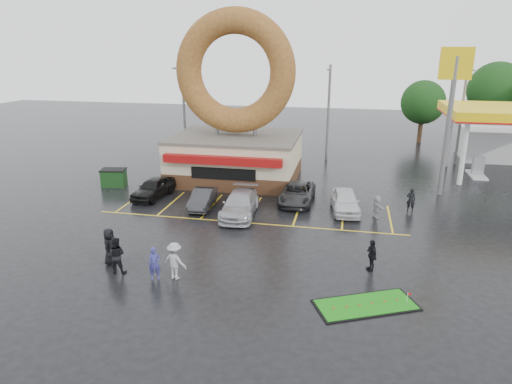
% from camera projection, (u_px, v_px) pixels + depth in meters
% --- Properties ---
extents(ground, '(120.00, 120.00, 0.00)m').
position_uv_depth(ground, '(232.00, 245.00, 25.65)').
color(ground, black).
rests_on(ground, ground).
extents(donut_shop, '(10.20, 8.70, 13.50)m').
position_uv_depth(donut_shop, '(236.00, 126.00, 36.94)').
color(donut_shop, '#472B19').
rests_on(donut_shop, ground).
extents(gas_station, '(12.30, 13.65, 5.90)m').
position_uv_depth(gas_station, '(511.00, 128.00, 40.15)').
color(gas_station, silver).
rests_on(gas_station, ground).
extents(shell_sign, '(2.20, 0.36, 10.60)m').
position_uv_depth(shell_sign, '(452.00, 95.00, 32.05)').
color(shell_sign, slate).
rests_on(shell_sign, ground).
extents(streetlight_left, '(0.40, 2.21, 9.00)m').
position_uv_depth(streetlight_left, '(184.00, 108.00, 44.67)').
color(streetlight_left, slate).
rests_on(streetlight_left, ground).
extents(streetlight_mid, '(0.40, 2.21, 9.00)m').
position_uv_depth(streetlight_mid, '(328.00, 111.00, 42.89)').
color(streetlight_mid, slate).
rests_on(streetlight_mid, ground).
extents(streetlight_right, '(0.40, 2.21, 9.00)m').
position_uv_depth(streetlight_right, '(462.00, 113.00, 41.50)').
color(streetlight_right, slate).
rests_on(streetlight_right, ground).
extents(tree_far_c, '(6.30, 6.30, 9.00)m').
position_uv_depth(tree_far_c, '(496.00, 90.00, 51.28)').
color(tree_far_c, '#332114').
rests_on(tree_far_c, ground).
extents(tree_far_d, '(4.90, 4.90, 7.00)m').
position_uv_depth(tree_far_d, '(423.00, 102.00, 51.36)').
color(tree_far_d, '#332114').
rests_on(tree_far_d, ground).
extents(car_black, '(2.29, 4.49, 1.46)m').
position_uv_depth(car_black, '(153.00, 188.00, 33.36)').
color(car_black, black).
rests_on(car_black, ground).
extents(car_dgrey, '(1.56, 3.89, 1.26)m').
position_uv_depth(car_dgrey, '(203.00, 199.00, 31.37)').
color(car_dgrey, '#29292B').
rests_on(car_dgrey, ground).
extents(car_silver, '(2.42, 5.29, 1.50)m').
position_uv_depth(car_silver, '(240.00, 204.00, 29.89)').
color(car_silver, '#A3A3A8').
rests_on(car_silver, ground).
extents(car_grey, '(2.32, 4.92, 1.36)m').
position_uv_depth(car_grey, '(297.00, 193.00, 32.37)').
color(car_grey, '#2A2A2C').
rests_on(car_grey, ground).
extents(car_white, '(2.30, 4.53, 1.48)m').
position_uv_depth(car_white, '(345.00, 201.00, 30.53)').
color(car_white, silver).
rests_on(car_white, ground).
extents(person_blue, '(0.70, 0.59, 1.63)m').
position_uv_depth(person_blue, '(155.00, 263.00, 21.67)').
color(person_blue, navy).
rests_on(person_blue, ground).
extents(person_blackjkt, '(0.99, 0.82, 1.85)m').
position_uv_depth(person_blackjkt, '(116.00, 255.00, 22.25)').
color(person_blackjkt, black).
rests_on(person_blackjkt, ground).
extents(person_hoodie, '(1.32, 0.93, 1.86)m').
position_uv_depth(person_hoodie, '(175.00, 261.00, 21.66)').
color(person_hoodie, '#9A9A9D').
rests_on(person_hoodie, ground).
extents(person_bystander, '(0.67, 0.98, 1.93)m').
position_uv_depth(person_bystander, '(110.00, 246.00, 23.13)').
color(person_bystander, black).
rests_on(person_bystander, ground).
extents(person_cameraman, '(0.72, 1.03, 1.62)m').
position_uv_depth(person_cameraman, '(372.00, 255.00, 22.53)').
color(person_cameraman, black).
rests_on(person_cameraman, ground).
extents(person_walker_near, '(0.94, 1.49, 1.54)m').
position_uv_depth(person_walker_near, '(377.00, 207.00, 29.39)').
color(person_walker_near, '#9C9C9F').
rests_on(person_walker_near, ground).
extents(person_walker_far, '(0.62, 0.44, 1.61)m').
position_uv_depth(person_walker_far, '(411.00, 200.00, 30.61)').
color(person_walker_far, black).
rests_on(person_walker_far, ground).
extents(dumpster, '(2.00, 1.54, 1.30)m').
position_uv_depth(dumpster, '(114.00, 178.00, 36.13)').
color(dumpster, '#183E18').
rests_on(dumpster, ground).
extents(putting_green, '(4.76, 3.57, 0.55)m').
position_uv_depth(putting_green, '(366.00, 305.00, 19.65)').
color(putting_green, black).
rests_on(putting_green, ground).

